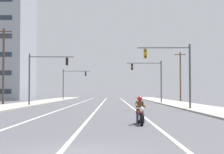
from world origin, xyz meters
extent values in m
plane|color=#47474C|center=(0.00, 0.00, 0.00)|extent=(400.00, 400.00, 0.00)
cube|color=beige|center=(-0.25, 45.00, 0.00)|extent=(0.16, 100.00, 0.01)
cube|color=beige|center=(-3.68, 45.00, 0.00)|extent=(0.16, 100.00, 0.01)
cube|color=beige|center=(3.34, 45.00, 0.00)|extent=(0.16, 100.00, 0.01)
cube|color=#9E998E|center=(10.01, 40.00, 0.07)|extent=(4.40, 110.00, 0.14)
cube|color=#9E998E|center=(-10.01, 40.00, 0.07)|extent=(4.40, 110.00, 0.14)
cylinder|color=black|center=(2.66, 8.31, 0.32)|extent=(0.13, 0.64, 0.64)
cylinder|color=black|center=(2.63, 9.86, 0.32)|extent=(0.13, 0.64, 0.64)
cylinder|color=silver|center=(2.66, 8.41, 0.64)|extent=(0.08, 0.33, 0.68)
sphere|color=white|center=(2.66, 8.26, 0.82)|extent=(0.20, 0.20, 0.20)
cylinder|color=silver|center=(2.66, 8.46, 0.87)|extent=(0.70, 0.06, 0.04)
ellipsoid|color=maroon|center=(2.65, 8.97, 0.60)|extent=(0.33, 0.57, 0.28)
cube|color=silver|center=(2.65, 9.09, 0.37)|extent=(0.25, 0.44, 0.24)
cube|color=black|center=(2.64, 9.41, 0.54)|extent=(0.29, 0.53, 0.12)
cube|color=maroon|center=(2.63, 9.81, 0.62)|extent=(0.21, 0.36, 0.08)
cylinder|color=silver|center=(2.50, 9.49, 0.30)|extent=(0.09, 0.55, 0.08)
cube|color=brown|center=(2.64, 9.37, 0.92)|extent=(0.36, 0.25, 0.56)
sphere|color=#B21919|center=(2.64, 9.35, 1.33)|extent=(0.26, 0.26, 0.26)
cylinder|color=navy|center=(2.78, 9.23, 0.54)|extent=(0.15, 0.44, 0.30)
cylinder|color=navy|center=(2.81, 9.05, 0.24)|extent=(0.11, 0.16, 0.35)
cylinder|color=brown|center=(2.85, 9.11, 1.02)|extent=(0.11, 0.52, 0.27)
cylinder|color=navy|center=(2.50, 9.23, 0.54)|extent=(0.15, 0.44, 0.30)
cylinder|color=navy|center=(2.49, 9.05, 0.24)|extent=(0.11, 0.16, 0.35)
cylinder|color=brown|center=(2.45, 9.11, 1.02)|extent=(0.11, 0.52, 0.27)
cylinder|color=#47474C|center=(8.52, 25.10, 3.10)|extent=(0.18, 0.18, 6.20)
cylinder|color=#47474C|center=(6.06, 25.18, 5.85)|extent=(4.92, 0.28, 0.11)
cube|color=#B79319|center=(4.34, 25.24, 5.30)|extent=(0.31, 0.25, 0.90)
sphere|color=black|center=(4.33, 25.09, 5.60)|extent=(0.18, 0.18, 0.18)
sphere|color=orange|center=(4.33, 25.09, 5.30)|extent=(0.18, 0.18, 0.18)
sphere|color=black|center=(4.33, 25.09, 5.00)|extent=(0.18, 0.18, 0.18)
cylinder|color=#47474C|center=(-8.64, 34.47, 3.10)|extent=(0.18, 0.18, 6.20)
cylinder|color=#47474C|center=(-6.03, 34.57, 5.85)|extent=(5.24, 0.30, 0.11)
cube|color=black|center=(-4.20, 34.64, 5.30)|extent=(0.31, 0.25, 0.90)
sphere|color=black|center=(-4.20, 34.79, 5.60)|extent=(0.18, 0.18, 0.18)
sphere|color=orange|center=(-4.20, 34.79, 5.30)|extent=(0.18, 0.18, 0.18)
sphere|color=black|center=(-4.20, 34.79, 5.00)|extent=(0.18, 0.18, 0.18)
cylinder|color=#47474C|center=(8.35, 44.59, 3.10)|extent=(0.18, 0.18, 6.20)
cylinder|color=#47474C|center=(5.85, 44.56, 5.85)|extent=(4.99, 0.16, 0.11)
cube|color=black|center=(4.11, 44.54, 5.30)|extent=(0.30, 0.24, 0.90)
sphere|color=black|center=(4.11, 44.39, 5.60)|extent=(0.18, 0.18, 0.18)
sphere|color=orange|center=(4.11, 44.39, 5.30)|extent=(0.18, 0.18, 0.18)
sphere|color=black|center=(4.11, 44.39, 5.00)|extent=(0.18, 0.18, 0.18)
cylinder|color=#47474C|center=(-8.69, 66.18, 3.10)|extent=(0.18, 0.18, 6.20)
cylinder|color=#47474C|center=(-6.02, 66.18, 5.85)|extent=(5.34, 0.12, 0.11)
cube|color=black|center=(-4.15, 66.19, 5.30)|extent=(0.30, 0.24, 0.90)
sphere|color=black|center=(-4.15, 66.34, 5.60)|extent=(0.18, 0.18, 0.18)
sphere|color=orange|center=(-4.15, 66.34, 5.30)|extent=(0.18, 0.18, 0.18)
sphere|color=black|center=(-4.15, 66.34, 5.00)|extent=(0.18, 0.18, 0.18)
cylinder|color=#4C3828|center=(-12.42, 36.84, 4.83)|extent=(0.26, 0.26, 9.66)
cube|color=#4C3828|center=(-12.42, 36.84, 9.26)|extent=(1.96, 0.12, 0.12)
cylinder|color=slate|center=(-11.59, 36.84, 9.36)|extent=(0.08, 0.08, 0.12)
cube|color=#4C3828|center=(-12.42, 36.84, 8.61)|extent=(1.85, 0.12, 0.12)
cylinder|color=slate|center=(-11.64, 36.84, 8.71)|extent=(0.08, 0.08, 0.12)
cylinder|color=brown|center=(13.12, 55.54, 4.29)|extent=(0.26, 0.26, 8.58)
cube|color=brown|center=(13.12, 55.54, 8.18)|extent=(1.93, 0.12, 0.12)
cylinder|color=slate|center=(12.31, 55.54, 8.28)|extent=(0.08, 0.08, 0.12)
cylinder|color=slate|center=(13.93, 55.54, 8.28)|extent=(0.08, 0.08, 0.12)
camera|label=1|loc=(1.19, -10.54, 1.70)|focal=60.89mm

